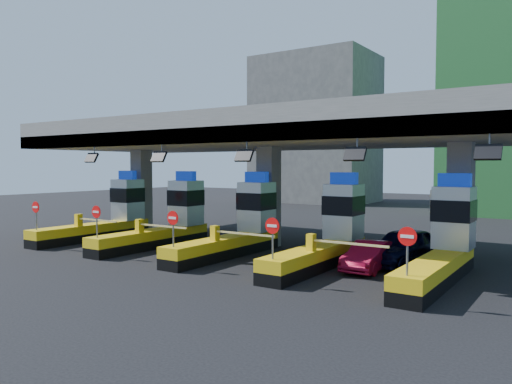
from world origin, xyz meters
The scene contains 10 objects.
ground centered at (0.00, 0.00, 0.00)m, with size 120.00×120.00×0.00m, color black.
toll_canopy centered at (0.00, 2.87, 6.13)m, with size 28.00×12.09×7.00m.
toll_lane_far_left centered at (-10.00, 0.28, 1.40)m, with size 4.43×8.00×4.16m.
toll_lane_left centered at (-5.00, 0.28, 1.40)m, with size 4.43×8.00×4.16m.
toll_lane_center centered at (0.00, 0.28, 1.40)m, with size 4.43×8.00×4.16m.
toll_lane_right centered at (5.00, 0.28, 1.40)m, with size 4.43×8.00×4.16m.
toll_lane_far_right centered at (10.00, 0.28, 1.40)m, with size 4.43×8.00×4.16m.
bg_building_concrete centered at (-14.00, 36.00, 9.00)m, with size 14.00×10.00×18.00m, color #4C4C49.
van centered at (7.80, 2.06, 0.82)m, with size 1.94×4.82×1.64m, color black.
red_car centered at (6.97, 0.05, 0.62)m, with size 1.31×3.77×1.24m, color maroon.
Camera 1 is at (14.71, -20.19, 4.46)m, focal length 35.00 mm.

